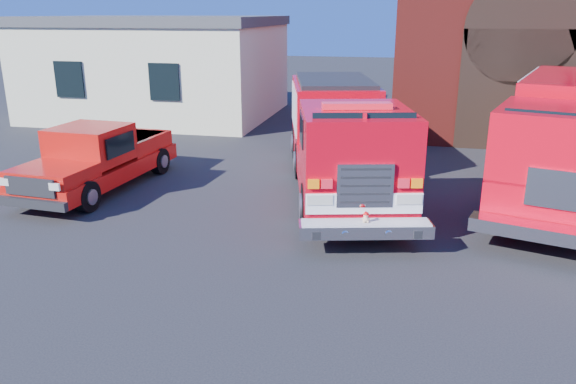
% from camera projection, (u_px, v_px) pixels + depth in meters
% --- Properties ---
extents(ground, '(100.00, 100.00, 0.00)m').
position_uv_depth(ground, '(300.00, 233.00, 12.03)').
color(ground, black).
rests_on(ground, ground).
extents(parking_stripe_far, '(0.12, 3.00, 0.01)m').
position_uv_depth(parking_stripe_far, '(551.00, 166.00, 17.22)').
color(parking_stripe_far, yellow).
rests_on(parking_stripe_far, ground).
extents(side_building, '(10.20, 8.20, 4.35)m').
position_uv_depth(side_building, '(160.00, 66.00, 25.26)').
color(side_building, beige).
rests_on(side_building, ground).
extents(fire_engine, '(4.42, 9.09, 2.70)m').
position_uv_depth(fire_engine, '(341.00, 137.00, 14.72)').
color(fire_engine, black).
rests_on(fire_engine, ground).
extents(pickup_truck, '(2.29, 5.41, 1.73)m').
position_uv_depth(pickup_truck, '(98.00, 159.00, 14.84)').
color(pickup_truck, black).
rests_on(pickup_truck, ground).
extents(secondary_truck, '(5.23, 9.39, 2.91)m').
position_uv_depth(secondary_truck, '(573.00, 136.00, 13.95)').
color(secondary_truck, black).
rests_on(secondary_truck, ground).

